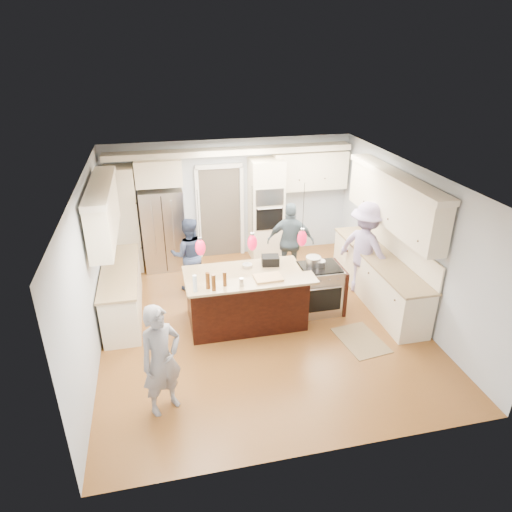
{
  "coord_description": "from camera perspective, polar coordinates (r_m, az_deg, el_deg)",
  "views": [
    {
      "loc": [
        -1.59,
        -6.78,
        4.63
      ],
      "look_at": [
        0.0,
        0.35,
        1.15
      ],
      "focal_mm": 32.0,
      "sensor_mm": 36.0,
      "label": 1
    }
  ],
  "objects": [
    {
      "name": "person_bar_end",
      "position": [
        6.27,
        -11.75,
        -12.64
      ],
      "size": [
        0.71,
        0.63,
        1.62
      ],
      "primitive_type": "imported",
      "rotation": [
        0.0,
        0.0,
        0.52
      ],
      "color": "gray",
      "rests_on": "ground"
    },
    {
      "name": "refrigerator",
      "position": [
        10.13,
        -11.48,
        3.34
      ],
      "size": [
        0.9,
        0.7,
        1.8
      ],
      "primitive_type": "cube",
      "color": "#B7B7BC",
      "rests_on": "ground"
    },
    {
      "name": "floor_rug",
      "position": [
        8.07,
        12.96,
        -10.22
      ],
      "size": [
        0.78,
        1.03,
        0.01
      ],
      "primitive_type": "cube",
      "rotation": [
        0.0,
        0.0,
        0.14
      ],
      "color": "olive",
      "rests_on": "ground"
    },
    {
      "name": "beer_bottle_c",
      "position": [
        7.14,
        -3.93,
        -2.87
      ],
      "size": [
        0.06,
        0.06,
        0.25
      ],
      "primitive_type": "cylinder",
      "rotation": [
        0.0,
        0.0,
        -0.01
      ],
      "color": "#4F2A0E",
      "rests_on": "kitchen_island"
    },
    {
      "name": "person_far_right",
      "position": [
        9.49,
        4.34,
        1.81
      ],
      "size": [
        1.05,
        0.67,
        1.66
      ],
      "primitive_type": "imported",
      "rotation": [
        0.0,
        0.0,
        2.84
      ],
      "color": "#485A65",
      "rests_on": "ground"
    },
    {
      "name": "beer_bottle_a",
      "position": [
        7.09,
        -6.04,
        -3.08
      ],
      "size": [
        0.09,
        0.09,
        0.27
      ],
      "primitive_type": "cylinder",
      "rotation": [
        0.0,
        0.0,
        -0.32
      ],
      "color": "#4F2A0E",
      "rests_on": "kitchen_island"
    },
    {
      "name": "left_cabinets",
      "position": [
        8.42,
        -17.17,
        -0.85
      ],
      "size": [
        0.64,
        2.3,
        2.51
      ],
      "color": "beige",
      "rests_on": "ground"
    },
    {
      "name": "kitchen_island",
      "position": [
        8.11,
        -1.28,
        -5.23
      ],
      "size": [
        2.1,
        1.46,
        1.12
      ],
      "color": "black",
      "rests_on": "ground"
    },
    {
      "name": "island_range",
      "position": [
        8.54,
        7.94,
        -4.04
      ],
      "size": [
        0.82,
        0.71,
        0.92
      ],
      "color": "#B7B7BC",
      "rests_on": "ground"
    },
    {
      "name": "cutting_board",
      "position": [
        7.39,
        1.54,
        -2.73
      ],
      "size": [
        0.46,
        0.34,
        0.03
      ],
      "primitive_type": "cube",
      "rotation": [
        0.0,
        0.0,
        0.04
      ],
      "color": "tan",
      "rests_on": "kitchen_island"
    },
    {
      "name": "beer_bottle_b",
      "position": [
        7.03,
        -5.31,
        -3.31
      ],
      "size": [
        0.09,
        0.09,
        0.27
      ],
      "primitive_type": "cylinder",
      "rotation": [
        0.0,
        0.0,
        -0.36
      ],
      "color": "#4F2A0E",
      "rests_on": "kitchen_island"
    },
    {
      "name": "pot_large",
      "position": [
        8.32,
        7.18,
        -0.61
      ],
      "size": [
        0.27,
        0.27,
        0.16
      ],
      "primitive_type": "cylinder",
      "color": "#B7B7BC",
      "rests_on": "island_range"
    },
    {
      "name": "drink_can",
      "position": [
        7.16,
        -1.82,
        -3.28
      ],
      "size": [
        0.09,
        0.09,
        0.13
      ],
      "primitive_type": "cylinder",
      "rotation": [
        0.0,
        0.0,
        0.33
      ],
      "color": "#B7B7BC",
      "rests_on": "kitchen_island"
    },
    {
      "name": "person_range_side",
      "position": [
        9.11,
        13.58,
        0.86
      ],
      "size": [
        1.2,
        1.41,
        1.89
      ],
      "primitive_type": "imported",
      "rotation": [
        0.0,
        0.0,
        2.07
      ],
      "color": "#9B8BBB",
      "rests_on": "ground"
    },
    {
      "name": "person_far_left",
      "position": [
        9.14,
        -8.32,
        0.17
      ],
      "size": [
        0.78,
        0.63,
        1.53
      ],
      "primitive_type": "imported",
      "rotation": [
        0.0,
        0.0,
        3.07
      ],
      "color": "navy",
      "rests_on": "ground"
    },
    {
      "name": "room_shell",
      "position": [
        7.5,
        0.58,
        3.49
      ],
      "size": [
        5.54,
        6.04,
        2.72
      ],
      "color": "#B2BCC6",
      "rests_on": "ground"
    },
    {
      "name": "oven_column",
      "position": [
        10.33,
        1.27,
        5.8
      ],
      "size": [
        0.72,
        0.69,
        2.3
      ],
      "color": "beige",
      "rests_on": "ground"
    },
    {
      "name": "ground_plane",
      "position": [
        8.36,
        0.53,
        -8.15
      ],
      "size": [
        6.0,
        6.0,
        0.0
      ],
      "primitive_type": "plane",
      "color": "brown",
      "rests_on": "ground"
    },
    {
      "name": "water_bottle",
      "position": [
        7.03,
        -7.63,
        -3.42
      ],
      "size": [
        0.08,
        0.08,
        0.28
      ],
      "primitive_type": "cylinder",
      "rotation": [
        0.0,
        0.0,
        -0.19
      ],
      "color": "silver",
      "rests_on": "kitchen_island"
    },
    {
      "name": "back_upper_cabinets",
      "position": [
        10.02,
        -7.26,
        8.09
      ],
      "size": [
        5.3,
        0.61,
        2.54
      ],
      "color": "beige",
      "rests_on": "ground"
    },
    {
      "name": "pot_small",
      "position": [
        8.3,
        7.94,
        -0.91
      ],
      "size": [
        0.21,
        0.21,
        0.11
      ],
      "primitive_type": "cylinder",
      "color": "#B7B7BC",
      "rests_on": "island_range"
    },
    {
      "name": "right_counter_run",
      "position": [
        8.89,
        15.64,
        0.79
      ],
      "size": [
        0.64,
        3.1,
        2.51
      ],
      "color": "beige",
      "rests_on": "ground"
    },
    {
      "name": "pendant_lights",
      "position": [
        7.0,
        -0.46,
        1.69
      ],
      "size": [
        1.75,
        0.15,
        1.03
      ],
      "color": "black",
      "rests_on": "ground"
    }
  ]
}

